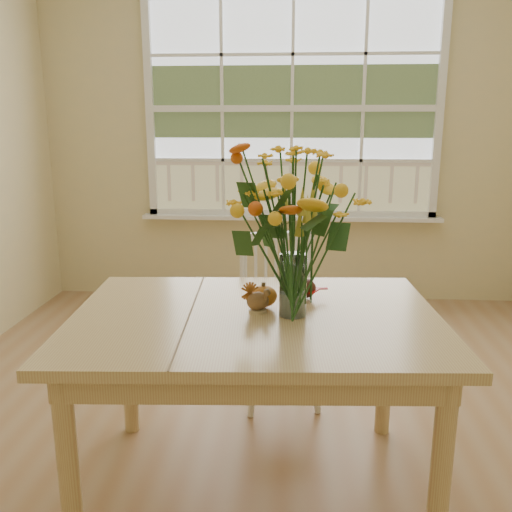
{
  "coord_description": "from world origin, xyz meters",
  "views": [
    {
      "loc": [
        0.04,
        -2.18,
        1.44
      ],
      "look_at": [
        -0.11,
        -0.23,
        0.96
      ],
      "focal_mm": 38.0,
      "sensor_mm": 36.0,
      "label": 1
    }
  ],
  "objects": [
    {
      "name": "wall_back",
      "position": [
        0.0,
        2.25,
        1.35
      ],
      "size": [
        4.0,
        0.02,
        2.7
      ],
      "primitive_type": "cube",
      "color": "beige",
      "rests_on": "floor"
    },
    {
      "name": "dark_gourd",
      "position": [
        0.08,
        -0.05,
        0.78
      ],
      "size": [
        0.13,
        0.11,
        0.08
      ],
      "color": "#38160F",
      "rests_on": "dining_table"
    },
    {
      "name": "turkey_figurine",
      "position": [
        -0.1,
        -0.23,
        0.78
      ],
      "size": [
        0.1,
        0.09,
        0.11
      ],
      "rotation": [
        0.0,
        0.0,
        0.3
      ],
      "color": "#CCB78C",
      "rests_on": "dining_table"
    },
    {
      "name": "floor",
      "position": [
        0.0,
        0.0,
        -0.01
      ],
      "size": [
        4.0,
        4.5,
        0.01
      ],
      "primitive_type": "cube",
      "color": "#A3774F",
      "rests_on": "ground"
    },
    {
      "name": "window",
      "position": [
        0.0,
        2.21,
        1.53
      ],
      "size": [
        2.42,
        0.12,
        1.74
      ],
      "color": "silver",
      "rests_on": "wall_back"
    },
    {
      "name": "pumpkin",
      "position": [
        -0.08,
        -0.17,
        0.78
      ],
      "size": [
        0.11,
        0.11,
        0.08
      ],
      "primitive_type": "ellipsoid",
      "color": "#BF6516",
      "rests_on": "dining_table"
    },
    {
      "name": "flower_vase",
      "position": [
        0.03,
        -0.25,
        1.09
      ],
      "size": [
        0.49,
        0.49,
        0.58
      ],
      "color": "white",
      "rests_on": "dining_table"
    },
    {
      "name": "windsor_chair",
      "position": [
        -0.04,
        0.53,
        0.49
      ],
      "size": [
        0.47,
        0.45,
        0.86
      ],
      "rotation": [
        0.0,
        0.0,
        0.2
      ],
      "color": "white",
      "rests_on": "floor"
    },
    {
      "name": "dining_table",
      "position": [
        -0.11,
        -0.25,
        0.65
      ],
      "size": [
        1.44,
        1.07,
        0.74
      ],
      "rotation": [
        0.0,
        0.0,
        0.06
      ],
      "color": "tan",
      "rests_on": "floor"
    }
  ]
}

